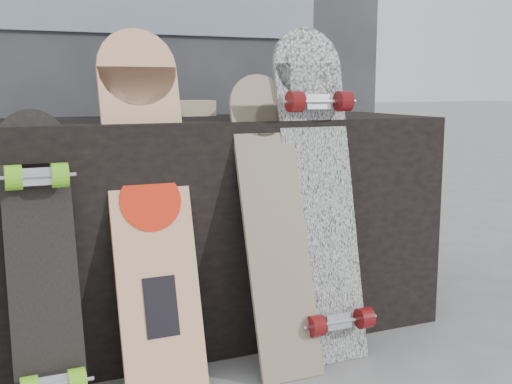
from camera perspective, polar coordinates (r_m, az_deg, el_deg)
name	(u,v)px	position (r m, az deg, el deg)	size (l,w,h in m)	color
ground	(274,379)	(2.11, 1.59, -16.30)	(60.00, 60.00, 0.00)	slate
vendor_table	(217,225)	(2.42, -3.46, -2.92)	(1.60, 0.60, 0.80)	black
booth	(154,47)	(3.18, -9.06, 12.65)	(2.40, 0.22, 2.20)	#2F2F34
merch_box_purple	(128,104)	(2.41, -11.31, 7.67)	(0.18, 0.12, 0.10)	#643C7B
merch_box_small	(285,101)	(2.45, 2.58, 8.10)	(0.14, 0.14, 0.12)	#643C7B
merch_box_flat	(185,108)	(2.53, -6.32, 7.41)	(0.22, 0.10, 0.06)	#D1B78C
longboard_geisha	(149,196)	(2.01, -9.45, -0.34)	(0.25, 0.34, 1.10)	beige
longboard_celtic	(273,213)	(2.08, 1.54, -1.90)	(0.21, 0.31, 0.96)	beige
longboard_cascadia	(320,187)	(2.17, 5.71, 0.44)	(0.25, 0.33, 1.12)	white
skateboard_dark	(42,260)	(1.90, -18.48, -5.74)	(0.19, 0.32, 0.85)	black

